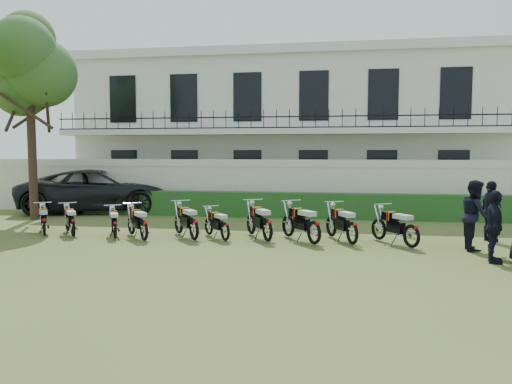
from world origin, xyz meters
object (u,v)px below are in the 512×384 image
(motorcycle_8, at_px, (352,228))
(officer_5, at_px, (491,211))
(motorcycle_0, at_px, (44,222))
(motorcycle_3, at_px, (144,226))
(suv, at_px, (100,191))
(officer_4, at_px, (475,215))
(motorcycle_4, at_px, (194,224))
(officer_2, at_px, (494,227))
(tree_west_near, at_px, (30,65))
(motorcycle_6, at_px, (268,225))
(motorcycle_1, at_px, (73,223))
(motorcycle_9, at_px, (412,230))
(motorcycle_2, at_px, (115,225))
(motorcycle_5, at_px, (225,227))
(motorcycle_7, at_px, (314,227))

(motorcycle_8, distance_m, officer_5, 4.24)
(motorcycle_0, height_order, motorcycle_3, motorcycle_3)
(suv, xyz_separation_m, officer_4, (13.88, -6.27, 0.02))
(motorcycle_4, xyz_separation_m, officer_2, (7.82, -1.61, 0.36))
(tree_west_near, bearing_deg, motorcycle_6, -19.56)
(motorcycle_3, distance_m, officer_5, 10.16)
(tree_west_near, height_order, motorcycle_3, tree_west_near)
(motorcycle_1, relative_size, motorcycle_9, 0.85)
(motorcycle_1, bearing_deg, officer_4, -37.53)
(motorcycle_2, bearing_deg, motorcycle_4, -25.72)
(motorcycle_4, distance_m, officer_4, 7.81)
(motorcycle_3, height_order, motorcycle_4, motorcycle_4)
(tree_west_near, xyz_separation_m, motorcycle_5, (8.33, -3.41, -5.46))
(motorcycle_1, bearing_deg, motorcycle_5, -36.04)
(motorcycle_8, xyz_separation_m, motorcycle_9, (1.57, -0.20, -0.01))
(motorcycle_3, relative_size, motorcycle_4, 0.91)
(motorcycle_8, bearing_deg, officer_4, -27.22)
(officer_4, bearing_deg, motorcycle_8, 92.64)
(officer_2, bearing_deg, motorcycle_2, 93.84)
(motorcycle_0, bearing_deg, officer_2, -41.26)
(motorcycle_1, height_order, suv, suv)
(motorcycle_3, xyz_separation_m, motorcycle_9, (7.58, 0.15, 0.03))
(tree_west_near, relative_size, motorcycle_6, 4.25)
(officer_5, bearing_deg, tree_west_near, 75.32)
(motorcycle_0, height_order, motorcycle_7, motorcycle_7)
(motorcycle_2, relative_size, motorcycle_3, 1.02)
(tree_west_near, distance_m, motorcycle_4, 9.81)
(motorcycle_8, bearing_deg, officer_5, -6.98)
(officer_5, bearing_deg, motorcycle_7, 99.03)
(motorcycle_6, distance_m, suv, 10.29)
(suv, bearing_deg, tree_west_near, 138.34)
(suv, bearing_deg, officer_2, -135.08)
(motorcycle_2, distance_m, motorcycle_5, 3.34)
(officer_2, bearing_deg, motorcycle_6, 85.36)
(motorcycle_4, distance_m, motorcycle_9, 6.15)
(motorcycle_0, height_order, officer_5, officer_5)
(motorcycle_8, relative_size, suv, 0.28)
(motorcycle_1, distance_m, motorcycle_5, 4.76)
(motorcycle_2, xyz_separation_m, motorcycle_5, (3.33, 0.21, 0.01))
(motorcycle_4, xyz_separation_m, officer_5, (8.58, 1.39, 0.39))
(motorcycle_3, xyz_separation_m, officer_5, (10.01, 1.69, 0.42))
(motorcycle_1, distance_m, officer_2, 11.78)
(motorcycle_0, distance_m, motorcycle_9, 10.99)
(tree_west_near, xyz_separation_m, motorcycle_2, (4.99, -3.62, -5.46))
(motorcycle_3, height_order, officer_2, officer_2)
(motorcycle_9, bearing_deg, officer_4, -30.81)
(motorcycle_7, relative_size, officer_2, 1.02)
(motorcycle_0, bearing_deg, motorcycle_1, -36.98)
(motorcycle_5, bearing_deg, motorcycle_7, -42.28)
(motorcycle_0, relative_size, motorcycle_6, 0.81)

